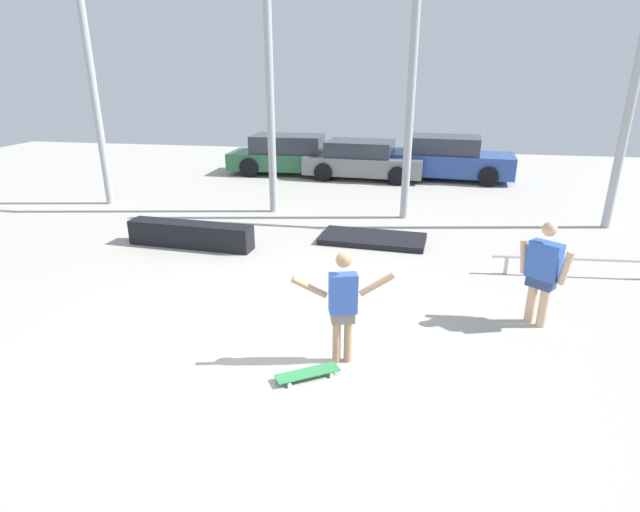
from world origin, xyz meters
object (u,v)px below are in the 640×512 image
object	(u,v)px
grind_box	(191,235)
bystander	(543,271)
skateboard	(308,373)
parked_car_green	(291,155)
skateboarder	(343,302)
grind_rail	(577,261)
manual_pad	(373,239)
parked_car_grey	(363,160)
parked_car_blue	(446,159)

from	to	relation	value
grind_box	bystander	world-z (taller)	bystander
skateboard	grind_box	size ratio (longest dim) A/B	0.29
grind_box	parked_car_green	distance (m)	8.24
skateboarder	grind_rail	world-z (taller)	skateboarder
manual_pad	parked_car_grey	world-z (taller)	parked_car_grey
skateboarder	manual_pad	distance (m)	4.95
grind_rail	parked_car_blue	bearing A→B (deg)	102.16
skateboarder	grind_rail	size ratio (longest dim) A/B	0.50
skateboarder	grind_box	xyz separation A→B (m)	(-3.78, 3.88, -0.58)
skateboard	skateboarder	bearing A→B (deg)	18.27
grind_box	parked_car_blue	bearing A→B (deg)	55.42
parked_car_grey	bystander	world-z (taller)	bystander
grind_box	parked_car_grey	size ratio (longest dim) A/B	0.66
skateboard	manual_pad	size ratio (longest dim) A/B	0.35
grind_rail	parked_car_green	distance (m)	11.26
skateboarder	parked_car_grey	world-z (taller)	skateboarder
skateboarder	parked_car_blue	xyz separation A→B (m)	(1.93, 12.15, -0.15)
grind_box	grind_rail	distance (m)	7.56
manual_pad	grind_rail	size ratio (longest dim) A/B	0.76
skateboard	parked_car_green	bearing A→B (deg)	71.58
grind_box	manual_pad	distance (m)	3.92
parked_car_green	bystander	distance (m)	12.27
grind_box	bystander	xyz separation A→B (m)	(6.44, -2.37, 0.59)
parked_car_green	parked_car_grey	xyz separation A→B (m)	(2.63, -0.34, -0.04)
skateboarder	parked_car_grey	size ratio (longest dim) A/B	0.36
parked_car_grey	parked_car_blue	xyz separation A→B (m)	(2.82, 0.38, 0.08)
skateboarder	parked_car_blue	bearing A→B (deg)	64.91
grind_rail	bystander	world-z (taller)	bystander
skateboard	grind_rail	xyz separation A→B (m)	(4.14, 3.99, 0.24)
manual_pad	parked_car_green	world-z (taller)	parked_car_green
skateboard	parked_car_grey	xyz separation A→B (m)	(-0.53, 12.21, 0.55)
grind_box	parked_car_green	world-z (taller)	parked_car_green
grind_box	skateboard	bearing A→B (deg)	-51.71
parked_car_blue	grind_box	bearing A→B (deg)	-118.75
skateboard	manual_pad	world-z (taller)	manual_pad
manual_pad	parked_car_grey	bearing A→B (deg)	97.48
manual_pad	grind_box	bearing A→B (deg)	-165.02
bystander	parked_car_grey	bearing A→B (deg)	-32.80
skateboarder	bystander	xyz separation A→B (m)	(2.67, 1.51, 0.01)
skateboarder	grind_box	world-z (taller)	skateboarder
skateboard	grind_rail	bearing A→B (deg)	11.37
manual_pad	parked_car_green	xyz separation A→B (m)	(-3.54, 7.21, 0.60)
parked_car_grey	parked_car_blue	bearing A→B (deg)	12.02
skateboard	grind_rail	size ratio (longest dim) A/B	0.26
bystander	grind_rail	bearing A→B (deg)	-80.62
grind_box	grind_rail	xyz separation A→B (m)	(7.56, -0.33, 0.04)
parked_car_blue	bystander	xyz separation A→B (m)	(0.74, -10.64, 0.15)
skateboarder	skateboard	distance (m)	0.97
parked_car_green	parked_car_blue	xyz separation A→B (m)	(5.45, 0.05, 0.03)
skateboard	parked_car_blue	bearing A→B (deg)	47.12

